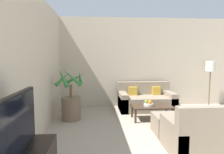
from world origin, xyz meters
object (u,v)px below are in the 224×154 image
object	(u,v)px
floor_lamp	(210,69)
sofa_loveseat	(146,101)
orange_fruit	(150,102)
coffee_table	(152,107)
potted_palm	(71,103)
ottoman	(171,124)
apple_red	(148,101)
armchair	(194,136)
fruit_bowl	(148,105)
apple_green	(146,102)
television	(16,127)

from	to	relation	value
floor_lamp	sofa_loveseat	bearing A→B (deg)	-174.93
orange_fruit	coffee_table	bearing A→B (deg)	30.10
floor_lamp	coffee_table	bearing A→B (deg)	-152.21
potted_palm	ottoman	bearing A→B (deg)	-26.95
potted_palm	coffee_table	size ratio (longest dim) A/B	1.30
apple_red	armchair	bearing A→B (deg)	-81.08
floor_lamp	fruit_bowl	xyz separation A→B (m)	(-2.18, -1.11, -0.78)
sofa_loveseat	floor_lamp	size ratio (longest dim) A/B	1.11
armchair	ottoman	size ratio (longest dim) A/B	1.27
apple_green	ottoman	world-z (taller)	apple_green
potted_palm	coffee_table	distance (m)	1.96
coffee_table	sofa_loveseat	bearing A→B (deg)	84.66
fruit_bowl	ottoman	xyz separation A→B (m)	(0.22, -0.89, -0.18)
apple_green	armchair	size ratio (longest dim) A/B	0.10
coffee_table	apple_green	distance (m)	0.20
coffee_table	floor_lamp	bearing A→B (deg)	27.79
apple_green	apple_red	bearing A→B (deg)	39.63
television	apple_red	bearing A→B (deg)	54.07
fruit_bowl	potted_palm	bearing A→B (deg)	174.87
apple_green	armchair	world-z (taller)	armchair
fruit_bowl	ottoman	world-z (taller)	fruit_bowl
floor_lamp	apple_green	bearing A→B (deg)	-153.98
floor_lamp	apple_red	bearing A→B (deg)	-154.50
fruit_bowl	apple_green	xyz separation A→B (m)	(-0.05, 0.02, 0.07)
coffee_table	ottoman	distance (m)	0.91
orange_fruit	potted_palm	bearing A→B (deg)	174.02
ottoman	armchair	bearing A→B (deg)	-84.68
potted_palm	orange_fruit	world-z (taller)	potted_palm
fruit_bowl	ottoman	bearing A→B (deg)	-76.21
sofa_loveseat	coffee_table	world-z (taller)	sofa_loveseat
floor_lamp	apple_red	world-z (taller)	floor_lamp
armchair	floor_lamp	bearing A→B (deg)	56.04
ottoman	potted_palm	bearing A→B (deg)	153.05
television	floor_lamp	distance (m)	5.69
sofa_loveseat	apple_red	size ratio (longest dim) A/B	23.57
potted_palm	ottoman	distance (m)	2.35
television	fruit_bowl	distance (m)	3.42
television	apple_green	xyz separation A→B (m)	(1.96, 2.74, -0.42)
floor_lamp	ottoman	distance (m)	2.96
apple_red	ottoman	size ratio (longest dim) A/B	0.10
television	apple_red	size ratio (longest dim) A/B	14.64
armchair	potted_palm	bearing A→B (deg)	139.19
orange_fruit	armchair	distance (m)	1.69
television	sofa_loveseat	world-z (taller)	television
television	orange_fruit	bearing A→B (deg)	52.88
potted_palm	ottoman	world-z (taller)	potted_palm
apple_green	fruit_bowl	bearing A→B (deg)	-17.64
potted_palm	fruit_bowl	distance (m)	1.87
television	ottoman	bearing A→B (deg)	39.39
floor_lamp	fruit_bowl	world-z (taller)	floor_lamp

